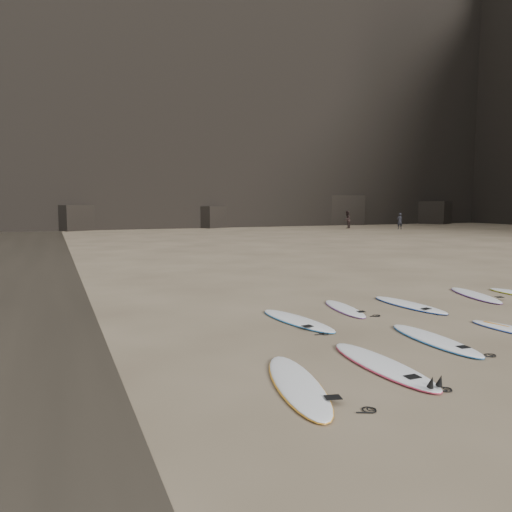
% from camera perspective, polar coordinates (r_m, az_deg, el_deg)
% --- Properties ---
extents(ground, '(240.00, 240.00, 0.00)m').
position_cam_1_polar(ground, '(11.29, 23.43, -8.52)').
color(ground, '#897559').
rests_on(ground, ground).
extents(headland, '(170.00, 101.00, 63.47)m').
position_cam_1_polar(headland, '(67.21, 7.30, 21.89)').
color(headland, black).
rests_on(headland, ground).
extents(surfboard_0, '(1.23, 2.81, 0.10)m').
position_cam_1_polar(surfboard_0, '(7.76, 4.77, -14.34)').
color(surfboard_0, white).
rests_on(surfboard_0, ground).
extents(surfboard_1, '(0.66, 2.73, 0.10)m').
position_cam_1_polar(surfboard_1, '(8.84, 14.22, -11.91)').
color(surfboard_1, white).
rests_on(surfboard_1, ground).
extents(surfboard_2, '(0.74, 2.61, 0.09)m').
position_cam_1_polar(surfboard_2, '(10.68, 19.70, -8.95)').
color(surfboard_2, white).
rests_on(surfboard_2, ground).
extents(surfboard_5, '(1.04, 2.69, 0.09)m').
position_cam_1_polar(surfboard_5, '(11.68, 4.72, -7.30)').
color(surfboard_5, white).
rests_on(surfboard_5, ground).
extents(surfboard_6, '(0.85, 2.27, 0.08)m').
position_cam_1_polar(surfboard_6, '(13.13, 10.08, -5.90)').
color(surfboard_6, white).
rests_on(surfboard_6, ground).
extents(surfboard_7, '(0.83, 2.63, 0.09)m').
position_cam_1_polar(surfboard_7, '(13.98, 17.11, -5.32)').
color(surfboard_7, white).
rests_on(surfboard_7, ground).
extents(surfboard_8, '(1.30, 2.63, 0.09)m').
position_cam_1_polar(surfboard_8, '(16.10, 23.75, -4.08)').
color(surfboard_8, white).
rests_on(surfboard_8, ground).
extents(person_a, '(0.67, 0.50, 1.66)m').
position_cam_1_polar(person_a, '(53.54, 16.10, 3.86)').
color(person_a, black).
rests_on(person_a, ground).
extents(person_b, '(1.14, 1.12, 1.85)m').
position_cam_1_polar(person_b, '(53.95, 10.38, 4.12)').
color(person_b, black).
rests_on(person_b, ground).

